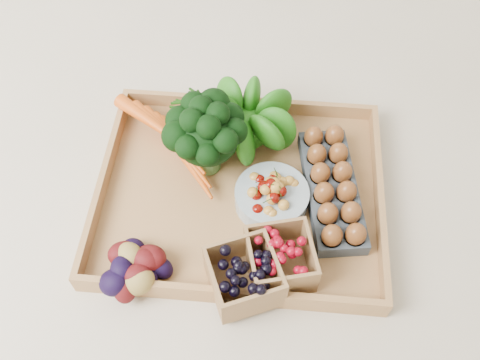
# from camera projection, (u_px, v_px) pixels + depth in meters

# --- Properties ---
(ground) EXTENTS (4.00, 4.00, 0.00)m
(ground) POSITION_uv_depth(u_px,v_px,m) (240.00, 197.00, 1.07)
(ground) COLOR beige
(ground) RESTS_ON ground
(tray) EXTENTS (0.55, 0.45, 0.01)m
(tray) POSITION_uv_depth(u_px,v_px,m) (240.00, 195.00, 1.06)
(tray) COLOR #AF7E49
(tray) RESTS_ON ground
(carrots) EXTENTS (0.21, 0.15, 0.05)m
(carrots) POSITION_uv_depth(u_px,v_px,m) (179.00, 146.00, 1.09)
(carrots) COLOR #D95212
(carrots) RESTS_ON tray
(lettuce) EXTENTS (0.13, 0.13, 0.13)m
(lettuce) POSITION_uv_depth(u_px,v_px,m) (247.00, 120.00, 1.07)
(lettuce) COLOR #1A4B0B
(lettuce) RESTS_ON tray
(broccoli) EXTENTS (0.16, 0.16, 0.13)m
(broccoli) POSITION_uv_depth(u_px,v_px,m) (207.00, 147.00, 1.04)
(broccoli) COLOR black
(broccoli) RESTS_ON tray
(cherry_bowl) EXTENTS (0.14, 0.14, 0.04)m
(cherry_bowl) POSITION_uv_depth(u_px,v_px,m) (272.00, 197.00, 1.03)
(cherry_bowl) COLOR #8C9EA5
(cherry_bowl) RESTS_ON tray
(egg_carton) EXTENTS (0.14, 0.28, 0.03)m
(egg_carton) POSITION_uv_depth(u_px,v_px,m) (331.00, 190.00, 1.04)
(egg_carton) COLOR #3C434C
(egg_carton) RESTS_ON tray
(potatoes) EXTENTS (0.14, 0.14, 0.08)m
(potatoes) POSITION_uv_depth(u_px,v_px,m) (134.00, 265.00, 0.92)
(potatoes) COLOR #3E0A0B
(potatoes) RESTS_ON tray
(punnet_blackberry) EXTENTS (0.15, 0.15, 0.08)m
(punnet_blackberry) POSITION_uv_depth(u_px,v_px,m) (244.00, 276.00, 0.91)
(punnet_blackberry) COLOR black
(punnet_blackberry) RESTS_ON tray
(punnet_raspberry) EXTENTS (0.14, 0.14, 0.08)m
(punnet_raspberry) POSITION_uv_depth(u_px,v_px,m) (280.00, 259.00, 0.93)
(punnet_raspberry) COLOR maroon
(punnet_raspberry) RESTS_ON tray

